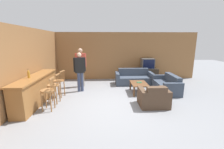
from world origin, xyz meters
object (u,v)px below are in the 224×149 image
Objects in this scene: book_on_table at (139,82)px; person_by_counter at (80,70)px; coffee_table at (139,84)px; person_by_window at (81,65)px; armchair_near at (154,98)px; tv at (148,63)px; bar_chair_near at (48,93)px; bar_chair_mid at (54,87)px; couch_far at (134,78)px; loveseat_right at (167,85)px; bottle at (29,74)px; bar_chair_far at (59,83)px; tv_unit at (147,74)px.

person_by_counter is (-2.49, 0.24, 0.52)m from book_on_table.
coffee_table is 2.81m from person_by_window.
armchair_near is 3.55m from tv.
bar_chair_near is at bearing -154.16° from book_on_table.
bar_chair_near is 1.00× the size of bar_chair_mid.
couch_far is 1.98× the size of armchair_near.
bar_chair_mid is 2.10m from person_by_window.
bar_chair_mid is 4.52m from loveseat_right.
armchair_near is 3.68m from person_by_window.
bar_chair_near is 3.54m from book_on_table.
person_by_window reaches higher than bar_chair_mid.
bar_chair_near is 0.56× the size of couch_far.
person_by_window is at bearing -162.65° from tv.
person_by_counter reaches higher than bottle.
tv is 0.41× the size of person_by_counter.
loveseat_right reaches higher than coffee_table.
coffee_table is 2.56m from person_by_counter.
bar_chair_far is at bearing -173.97° from coffee_table.
bar_chair_mid reaches higher than tv_unit.
bottle is (-0.69, -0.80, 0.53)m from bar_chair_far.
tv_unit is at bearing 41.29° from bar_chair_near.
bottle is 0.16× the size of person_by_window.
person_by_window is (-2.55, 0.96, 0.61)m from book_on_table.
bar_chair_far reaches higher than book_on_table.
bar_chair_mid is (-0.00, 0.56, 0.00)m from bar_chair_near.
book_on_table is (-0.89, -2.03, -0.50)m from tv.
bar_chair_mid is at bearing -119.53° from person_by_counter.
person_by_counter is (-2.47, 0.29, 0.59)m from coffee_table.
tv reaches higher than tv_unit.
person_by_window is (-3.76, 0.91, 0.77)m from loveseat_right.
bar_chair_far is at bearing 90.03° from bar_chair_mid.
tv_unit is at bearing 36.56° from bar_chair_mid.
person_by_counter reaches higher than book_on_table.
person_by_window is at bearing 158.31° from coffee_table.
person_by_counter is (-2.67, 1.63, 0.67)m from armchair_near.
person_by_counter is (0.70, 1.23, 0.39)m from bar_chair_mid.
tv_unit is at bearing 99.20° from loveseat_right.
bar_chair_mid is at bearing 90.01° from bar_chair_near.
tv is (0.00, -0.00, 0.60)m from tv_unit.
bar_chair_near is 3.38m from armchair_near.
book_on_table is (3.19, 1.54, -0.13)m from bar_chair_near.
tv is 2.31× the size of bottle.
couch_far is at bearing 27.58° from bar_chair_far.
bar_chair_mid is 0.89m from bottle.
person_by_counter is at bearing 60.47° from bar_chair_mid.
loveseat_right is 3.95m from person_by_window.
couch_far is at bearing 32.45° from bottle.
bar_chair_near is 0.58× the size of person_by_window.
person_by_counter is at bearing -157.38° from couch_far.
bar_chair_mid is 0.92× the size of tv_unit.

